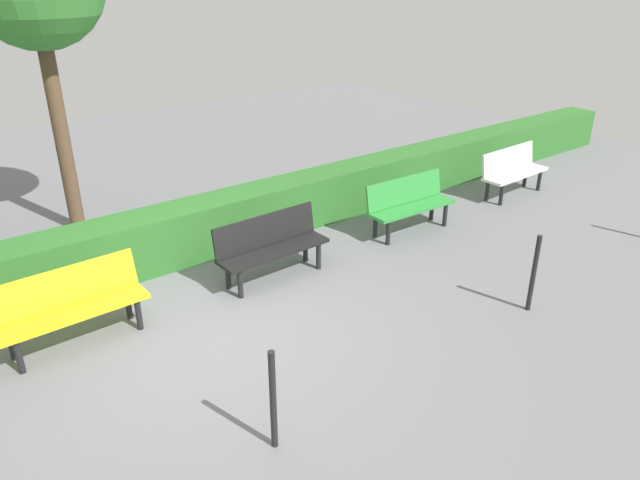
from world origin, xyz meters
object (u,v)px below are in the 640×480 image
(bench_black, at_px, (271,244))
(bench_yellow, at_px, (71,304))
(bench_white, at_px, (512,169))
(bench_green, at_px, (409,202))

(bench_black, bearing_deg, bench_yellow, -2.47)
(bench_black, height_order, bench_yellow, bench_black)
(bench_yellow, bearing_deg, bench_black, 177.07)
(bench_white, distance_m, bench_black, 5.28)
(bench_green, xyz_separation_m, bench_yellow, (5.17, -0.08, 0.00))
(bench_green, height_order, bench_yellow, same)
(bench_white, bearing_deg, bench_yellow, -2.31)
(bench_black, xyz_separation_m, bench_yellow, (2.59, -0.06, 0.00))
(bench_white, relative_size, bench_green, 0.98)
(bench_white, distance_m, bench_yellow, 7.87)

